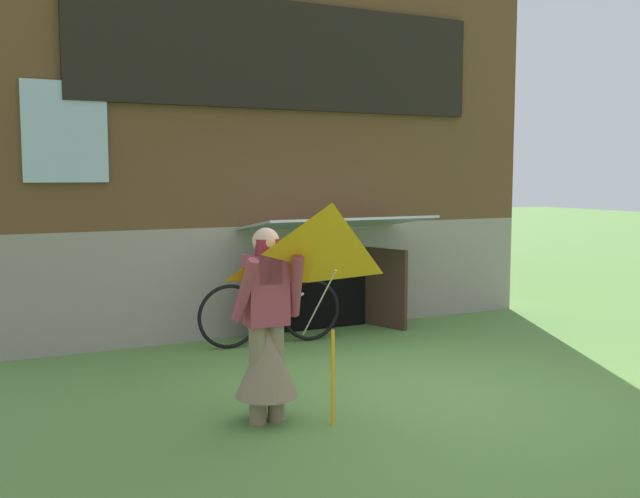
{
  "coord_description": "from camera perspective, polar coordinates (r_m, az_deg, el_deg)",
  "views": [
    {
      "loc": [
        -3.85,
        -5.55,
        2.02
      ],
      "look_at": [
        -0.45,
        1.16,
        1.26
      ],
      "focal_mm": 41.48,
      "sensor_mm": 36.0,
      "label": 1
    }
  ],
  "objects": [
    {
      "name": "bicycle_silver",
      "position": [
        8.84,
        -3.82,
        -4.86
      ],
      "size": [
        1.79,
        0.13,
        0.81
      ],
      "rotation": [
        0.0,
        0.0,
        -0.05
      ],
      "color": "black",
      "rests_on": "ground_plane"
    },
    {
      "name": "person",
      "position": [
        6.05,
        -4.13,
        -7.14
      ],
      "size": [
        0.61,
        0.52,
        1.6
      ],
      "rotation": [
        0.0,
        0.0,
        -0.18
      ],
      "color": "#7F6B51",
      "rests_on": "ground_plane"
    },
    {
      "name": "kite",
      "position": [
        5.57,
        0.95,
        -1.09
      ],
      "size": [
        1.07,
        1.0,
        1.72
      ],
      "color": "orange",
      "rests_on": "ground_plane"
    },
    {
      "name": "ground_plane",
      "position": [
        7.05,
        7.69,
        -10.96
      ],
      "size": [
        60.0,
        60.0,
        0.0
      ],
      "primitive_type": "plane",
      "color": "#56843D"
    },
    {
      "name": "log_house",
      "position": [
        11.74,
        -7.76,
        8.21
      ],
      "size": [
        7.4,
        6.17,
        5.07
      ],
      "color": "gray",
      "rests_on": "ground_plane"
    }
  ]
}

